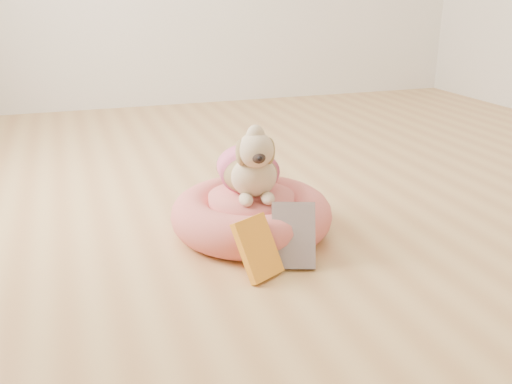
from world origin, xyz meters
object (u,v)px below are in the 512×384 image
object	(u,v)px
dog	(250,155)
book_yellow	(258,248)
pet_bed	(251,215)
book_white	(293,235)

from	to	relation	value
dog	book_yellow	xyz separation A→B (m)	(-0.08, -0.33, -0.19)
pet_bed	book_yellow	size ratio (longest dim) A/B	2.98
book_white	book_yellow	bearing A→B (deg)	-143.45
book_yellow	book_white	xyz separation A→B (m)	(0.13, 0.04, 0.01)
pet_bed	dog	bearing A→B (deg)	84.87
book_yellow	pet_bed	bearing A→B (deg)	47.68
dog	book_white	bearing A→B (deg)	-72.81
book_yellow	dog	bearing A→B (deg)	48.32
pet_bed	book_white	world-z (taller)	book_white
dog	book_white	distance (m)	0.35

